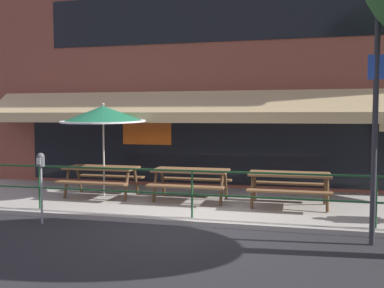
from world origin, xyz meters
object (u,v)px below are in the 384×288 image
at_px(picnic_table_right, 289,180).
at_px(street_sign_pole, 375,119).
at_px(picnic_table_centre, 191,176).
at_px(patio_umbrella_left, 103,115).
at_px(parking_meter_near, 41,167).
at_px(picnic_table_left, 102,173).

xyz_separation_m(picnic_table_right, street_sign_pole, (1.38, -2.28, 1.39)).
bearing_deg(picnic_table_centre, picnic_table_right, -3.09).
bearing_deg(picnic_table_right, patio_umbrella_left, 176.99).
bearing_deg(parking_meter_near, picnic_table_right, 25.84).
xyz_separation_m(picnic_table_centre, patio_umbrella_left, (-2.32, 0.12, 1.47)).
relative_size(parking_meter_near, street_sign_pole, 0.35).
bearing_deg(parking_meter_near, picnic_table_centre, 44.73).
distance_m(picnic_table_centre, street_sign_pole, 4.62).
bearing_deg(picnic_table_left, parking_meter_near, -93.46).
bearing_deg(patio_umbrella_left, picnic_table_right, -3.01).
distance_m(picnic_table_centre, parking_meter_near, 3.49).
distance_m(patio_umbrella_left, parking_meter_near, 2.76).
distance_m(picnic_table_left, picnic_table_centre, 2.32).
bearing_deg(picnic_table_centre, street_sign_pole, -33.11).
height_order(picnic_table_centre, street_sign_pole, street_sign_pole).
bearing_deg(picnic_table_right, parking_meter_near, -154.16).
height_order(patio_umbrella_left, parking_meter_near, patio_umbrella_left).
height_order(picnic_table_left, street_sign_pole, street_sign_pole).
distance_m(patio_umbrella_left, street_sign_pole, 6.52).
distance_m(picnic_table_left, picnic_table_right, 4.63).
relative_size(picnic_table_centre, picnic_table_right, 1.00).
xyz_separation_m(patio_umbrella_left, street_sign_pole, (6.01, -2.53, -0.08)).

